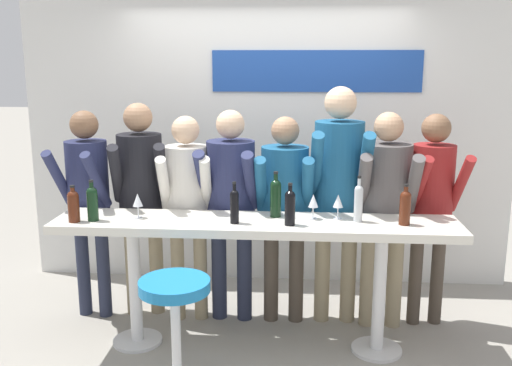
{
  "coord_description": "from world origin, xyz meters",
  "views": [
    {
      "loc": [
        0.29,
        -3.79,
        2.06
      ],
      "look_at": [
        0.0,
        0.08,
        1.2
      ],
      "focal_mm": 40.0,
      "sensor_mm": 36.0,
      "label": 1
    }
  ],
  "objects_px": {
    "tasting_table": "(255,241)",
    "wine_glass_1": "(138,201)",
    "person_far_left": "(88,191)",
    "person_left": "(141,186)",
    "person_rightmost": "(432,196)",
    "wine_bottle_2": "(234,205)",
    "wine_bottle_5": "(290,206)",
    "person_right": "(338,179)",
    "person_far_right": "(385,198)",
    "wine_bottle_0": "(405,206)",
    "wine_glass_0": "(338,202)",
    "bar_stool": "(175,318)",
    "wine_glass_2": "(313,202)",
    "wine_bottle_6": "(73,205)",
    "wine_bottle_3": "(92,202)",
    "wine_bottle_1": "(358,201)",
    "wine_bottle_4": "(276,196)",
    "person_center_left": "(187,196)",
    "person_center_right": "(284,198)"
  },
  "relations": [
    {
      "from": "wine_bottle_0",
      "to": "wine_glass_0",
      "type": "height_order",
      "value": "wine_bottle_0"
    },
    {
      "from": "person_left",
      "to": "person_right",
      "type": "xyz_separation_m",
      "value": [
        1.54,
        -0.02,
        0.08
      ]
    },
    {
      "from": "person_left",
      "to": "wine_bottle_0",
      "type": "height_order",
      "value": "person_left"
    },
    {
      "from": "wine_glass_1",
      "to": "wine_bottle_4",
      "type": "bearing_deg",
      "value": 6.36
    },
    {
      "from": "person_left",
      "to": "tasting_table",
      "type": "bearing_deg",
      "value": -39.44
    },
    {
      "from": "person_center_left",
      "to": "person_center_right",
      "type": "relative_size",
      "value": 1.0
    },
    {
      "from": "tasting_table",
      "to": "person_rightmost",
      "type": "xyz_separation_m",
      "value": [
        1.31,
        0.48,
        0.23
      ]
    },
    {
      "from": "tasting_table",
      "to": "wine_glass_0",
      "type": "relative_size",
      "value": 15.93
    },
    {
      "from": "person_center_left",
      "to": "person_center_right",
      "type": "xyz_separation_m",
      "value": [
        0.75,
        0.02,
        -0.01
      ]
    },
    {
      "from": "person_right",
      "to": "person_far_right",
      "type": "xyz_separation_m",
      "value": [
        0.35,
        -0.06,
        -0.12
      ]
    },
    {
      "from": "wine_bottle_2",
      "to": "tasting_table",
      "type": "bearing_deg",
      "value": 29.07
    },
    {
      "from": "wine_bottle_0",
      "to": "wine_bottle_3",
      "type": "distance_m",
      "value": 2.13
    },
    {
      "from": "person_rightmost",
      "to": "wine_bottle_1",
      "type": "distance_m",
      "value": 0.75
    },
    {
      "from": "wine_bottle_6",
      "to": "bar_stool",
      "type": "bearing_deg",
      "value": -31.58
    },
    {
      "from": "person_far_left",
      "to": "person_rightmost",
      "type": "xyz_separation_m",
      "value": [
        2.65,
        0.05,
        -0.0
      ]
    },
    {
      "from": "tasting_table",
      "to": "wine_glass_1",
      "type": "xyz_separation_m",
      "value": [
        -0.83,
        0.0,
        0.27
      ]
    },
    {
      "from": "wine_bottle_0",
      "to": "wine_bottle_6",
      "type": "relative_size",
      "value": 1.09
    },
    {
      "from": "wine_bottle_5",
      "to": "wine_glass_1",
      "type": "height_order",
      "value": "wine_bottle_5"
    },
    {
      "from": "wine_bottle_5",
      "to": "wine_bottle_6",
      "type": "distance_m",
      "value": 1.48
    },
    {
      "from": "wine_bottle_6",
      "to": "person_rightmost",
      "type": "bearing_deg",
      "value": 13.31
    },
    {
      "from": "person_left",
      "to": "wine_glass_2",
      "type": "distance_m",
      "value": 1.41
    },
    {
      "from": "person_far_right",
      "to": "person_far_left",
      "type": "bearing_deg",
      "value": -178.53
    },
    {
      "from": "person_rightmost",
      "to": "wine_glass_1",
      "type": "xyz_separation_m",
      "value": [
        -2.13,
        -0.48,
        0.04
      ]
    },
    {
      "from": "tasting_table",
      "to": "person_rightmost",
      "type": "height_order",
      "value": "person_rightmost"
    },
    {
      "from": "wine_bottle_2",
      "to": "wine_bottle_5",
      "type": "relative_size",
      "value": 0.99
    },
    {
      "from": "tasting_table",
      "to": "bar_stool",
      "type": "distance_m",
      "value": 0.82
    },
    {
      "from": "person_rightmost",
      "to": "wine_bottle_0",
      "type": "distance_m",
      "value": 0.58
    },
    {
      "from": "person_far_left",
      "to": "person_right",
      "type": "height_order",
      "value": "person_right"
    },
    {
      "from": "wine_bottle_1",
      "to": "person_far_left",
      "type": "bearing_deg",
      "value": 169.12
    },
    {
      "from": "wine_bottle_0",
      "to": "wine_glass_2",
      "type": "height_order",
      "value": "wine_bottle_0"
    },
    {
      "from": "person_left",
      "to": "wine_bottle_6",
      "type": "relative_size",
      "value": 6.73
    },
    {
      "from": "wine_bottle_1",
      "to": "wine_bottle_5",
      "type": "height_order",
      "value": "wine_bottle_1"
    },
    {
      "from": "wine_bottle_1",
      "to": "wine_bottle_6",
      "type": "relative_size",
      "value": 1.25
    },
    {
      "from": "wine_bottle_3",
      "to": "wine_glass_1",
      "type": "bearing_deg",
      "value": 17.16
    },
    {
      "from": "person_rightmost",
      "to": "wine_glass_1",
      "type": "bearing_deg",
      "value": -174.39
    },
    {
      "from": "person_far_left",
      "to": "wine_glass_0",
      "type": "relative_size",
      "value": 9.43
    },
    {
      "from": "person_left",
      "to": "wine_bottle_1",
      "type": "distance_m",
      "value": 1.71
    },
    {
      "from": "wine_glass_2",
      "to": "person_right",
      "type": "bearing_deg",
      "value": 64.01
    },
    {
      "from": "tasting_table",
      "to": "wine_glass_1",
      "type": "relative_size",
      "value": 15.93
    },
    {
      "from": "wine_bottle_0",
      "to": "wine_glass_0",
      "type": "xyz_separation_m",
      "value": [
        -0.44,
        0.1,
        -0.01
      ]
    },
    {
      "from": "wine_glass_2",
      "to": "bar_stool",
      "type": "bearing_deg",
      "value": -141.05
    },
    {
      "from": "wine_bottle_4",
      "to": "wine_glass_2",
      "type": "distance_m",
      "value": 0.27
    },
    {
      "from": "wine_bottle_0",
      "to": "wine_glass_1",
      "type": "distance_m",
      "value": 1.84
    },
    {
      "from": "bar_stool",
      "to": "person_center_right",
      "type": "relative_size",
      "value": 0.46
    },
    {
      "from": "person_left",
      "to": "person_center_left",
      "type": "height_order",
      "value": "person_left"
    },
    {
      "from": "person_right",
      "to": "wine_bottle_3",
      "type": "distance_m",
      "value": 1.81
    },
    {
      "from": "person_center_right",
      "to": "wine_bottle_4",
      "type": "xyz_separation_m",
      "value": [
        -0.05,
        -0.33,
        0.1
      ]
    },
    {
      "from": "bar_stool",
      "to": "wine_bottle_0",
      "type": "bearing_deg",
      "value": 22.01
    },
    {
      "from": "person_far_left",
      "to": "person_left",
      "type": "bearing_deg",
      "value": 16.57
    },
    {
      "from": "wine_bottle_6",
      "to": "wine_glass_1",
      "type": "height_order",
      "value": "wine_bottle_6"
    }
  ]
}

